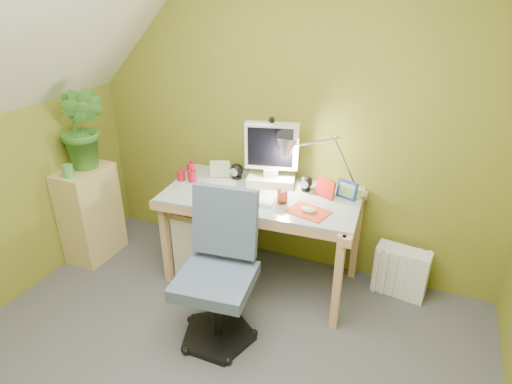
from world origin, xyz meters
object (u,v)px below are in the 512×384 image
at_px(desk, 262,237).
at_px(task_chair, 215,279).
at_px(monitor, 272,152).
at_px(side_ledge, 91,213).
at_px(desk_lamp, 335,151).
at_px(potted_plant, 83,128).
at_px(radiator, 401,272).

xyz_separation_m(desk, task_chair, (-0.02, -0.69, 0.09)).
relative_size(monitor, side_ledge, 0.63).
height_order(desk_lamp, potted_plant, potted_plant).
height_order(desk, task_chair, task_chair).
distance_m(desk, radiator, 1.03).
bearing_deg(side_ledge, monitor, 16.46).
bearing_deg(desk_lamp, side_ledge, -163.84).
xyz_separation_m(desk_lamp, side_ledge, (-1.85, -0.41, -0.66)).
relative_size(desk_lamp, potted_plant, 0.99).
relative_size(desk_lamp, task_chair, 0.69).
height_order(desk_lamp, task_chair, desk_lamp).
bearing_deg(radiator, desk, -159.23).
distance_m(desk_lamp, radiator, 1.02).
bearing_deg(radiator, monitor, -169.40).
relative_size(side_ledge, task_chair, 0.84).
bearing_deg(desk, desk_lamp, 17.58).
distance_m(desk, desk_lamp, 0.83).
bearing_deg(task_chair, desk_lamp, 54.74).
distance_m(monitor, task_chair, 1.01).
xyz_separation_m(potted_plant, task_chair, (1.34, -0.50, -0.63)).
bearing_deg(monitor, side_ledge, -177.65).
distance_m(desk, task_chair, 0.69).
distance_m(monitor, radiator, 1.27).
bearing_deg(task_chair, monitor, 81.91).
relative_size(monitor, radiator, 1.31).
bearing_deg(desk_lamp, desk, -154.63).
xyz_separation_m(side_ledge, radiator, (2.39, 0.46, -0.20)).
bearing_deg(radiator, potted_plant, -162.33).
height_order(desk_lamp, side_ledge, desk_lamp).
xyz_separation_m(desk, potted_plant, (-1.36, -0.18, 0.72)).
bearing_deg(task_chair, potted_plant, 152.71).
bearing_deg(potted_plant, task_chair, -20.55).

